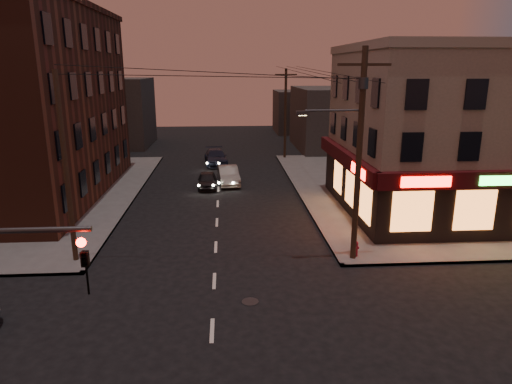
{
  "coord_description": "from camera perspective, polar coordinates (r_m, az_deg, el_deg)",
  "views": [
    {
      "loc": [
        0.59,
        -14.71,
        9.22
      ],
      "look_at": [
        2.1,
        7.27,
        3.2
      ],
      "focal_mm": 32.0,
      "sensor_mm": 36.0,
      "label": 1
    }
  ],
  "objects": [
    {
      "name": "ground",
      "position": [
        17.37,
        -5.51,
        -16.86
      ],
      "size": [
        120.0,
        120.0,
        0.0
      ],
      "primitive_type": "plane",
      "color": "black",
      "rests_on": "ground"
    },
    {
      "name": "sidewalk_ne",
      "position": [
        39.02,
        22.71,
        0.53
      ],
      "size": [
        24.0,
        28.0,
        0.15
      ],
      "primitive_type": "cube",
      "color": "#514F4C",
      "rests_on": "ground"
    },
    {
      "name": "pizza_building",
      "position": [
        32.28,
        24.69,
        7.01
      ],
      "size": [
        15.85,
        12.85,
        10.5
      ],
      "color": "gray",
      "rests_on": "sidewalk_ne"
    },
    {
      "name": "brick_apartment",
      "position": [
        37.02,
        -28.39,
        9.51
      ],
      "size": [
        12.0,
        20.0,
        13.0
      ],
      "primitive_type": "cube",
      "color": "#4B2418",
      "rests_on": "sidewalk_nw"
    },
    {
      "name": "bg_building_ne_a",
      "position": [
        54.69,
        10.43,
        9.04
      ],
      "size": [
        10.0,
        12.0,
        7.0
      ],
      "primitive_type": "cube",
      "color": "#3F3D3A",
      "rests_on": "ground"
    },
    {
      "name": "bg_building_nw",
      "position": [
        58.55,
        -17.57,
        9.48
      ],
      "size": [
        9.0,
        10.0,
        8.0
      ],
      "primitive_type": "cube",
      "color": "#3F3D3A",
      "rests_on": "ground"
    },
    {
      "name": "bg_building_ne_b",
      "position": [
        67.96,
        5.85,
        9.96
      ],
      "size": [
        8.0,
        8.0,
        6.0
      ],
      "primitive_type": "cube",
      "color": "#3F3D3A",
      "rests_on": "ground"
    },
    {
      "name": "utility_pole_main",
      "position": [
        21.67,
        12.53,
        5.74
      ],
      "size": [
        4.2,
        0.44,
        10.0
      ],
      "color": "#382619",
      "rests_on": "sidewalk_ne"
    },
    {
      "name": "utility_pole_far",
      "position": [
        47.34,
        3.69,
        9.72
      ],
      "size": [
        0.26,
        0.26,
        9.0
      ],
      "primitive_type": "cylinder",
      "color": "#382619",
      "rests_on": "sidewalk_ne"
    },
    {
      "name": "utility_pole_west",
      "position": [
        22.92,
        -22.67,
        2.59
      ],
      "size": [
        0.24,
        0.24,
        9.0
      ],
      "primitive_type": "cylinder",
      "color": "#382619",
      "rests_on": "sidewalk_nw"
    },
    {
      "name": "sedan_near",
      "position": [
        36.25,
        -6.11,
        1.48
      ],
      "size": [
        1.56,
        3.69,
        1.24
      ],
      "primitive_type": "imported",
      "rotation": [
        0.0,
        0.0,
        0.03
      ],
      "color": "black",
      "rests_on": "ground"
    },
    {
      "name": "sedan_mid",
      "position": [
        37.31,
        -3.48,
        2.11
      ],
      "size": [
        1.96,
        4.56,
        1.46
      ],
      "primitive_type": "imported",
      "rotation": [
        0.0,
        0.0,
        0.09
      ],
      "color": "gray",
      "rests_on": "ground"
    },
    {
      "name": "sedan_far",
      "position": [
        44.96,
        -5.04,
        4.34
      ],
      "size": [
        2.52,
        5.21,
        1.46
      ],
      "primitive_type": "imported",
      "rotation": [
        0.0,
        0.0,
        0.1
      ],
      "color": "black",
      "rests_on": "ground"
    },
    {
      "name": "fire_hydrant",
      "position": [
        23.33,
        12.34,
        -6.82
      ],
      "size": [
        0.36,
        0.36,
        0.8
      ],
      "rotation": [
        0.0,
        0.0,
        -0.24
      ],
      "color": "maroon",
      "rests_on": "sidewalk_ne"
    }
  ]
}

